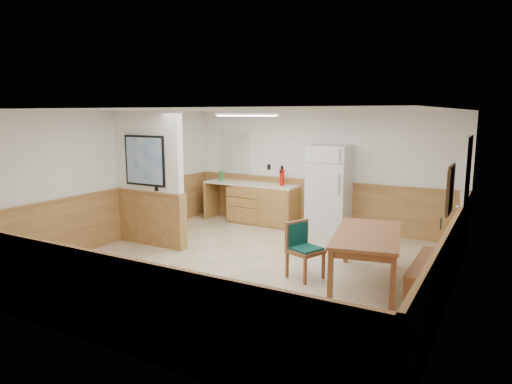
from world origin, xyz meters
The scene contains 20 objects.
ground centered at (0.00, 0.00, 0.00)m, with size 6.00×6.00×0.00m, color beige.
ceiling centered at (0.00, 0.00, 2.50)m, with size 6.00×6.00×0.02m, color white.
back_wall centered at (0.00, 3.00, 1.25)m, with size 6.00×0.02×2.50m, color white.
right_wall centered at (3.00, 0.00, 1.25)m, with size 0.02×6.00×2.50m, color white.
left_wall centered at (-3.00, 0.00, 1.25)m, with size 0.02×6.00×2.50m, color white.
wainscot_back centered at (0.00, 2.98, 0.50)m, with size 6.00×0.04×1.00m, color tan.
wainscot_right centered at (2.98, 0.00, 0.50)m, with size 0.04×6.00×1.00m, color tan.
wainscot_left centered at (-2.98, 0.00, 0.50)m, with size 0.04×6.00×1.00m, color tan.
partition_wall centered at (-2.25, 0.19, 1.23)m, with size 1.50×0.20×2.50m.
kitchen_counter centered at (-1.21, 2.68, 0.46)m, with size 2.20×0.61×1.00m.
exterior_door centered at (2.96, 1.90, 1.05)m, with size 0.07×1.02×2.15m.
kitchen_window centered at (-2.10, 2.98, 1.55)m, with size 0.80×0.04×1.00m.
wall_painting centered at (2.97, -0.30, 1.55)m, with size 0.04×0.50×0.60m.
fluorescent_fixture centered at (-0.80, 1.30, 2.45)m, with size 1.20×0.30×0.09m.
refrigerator centered at (0.38, 2.63, 0.91)m, with size 0.81×0.73×1.82m.
dining_table centered at (1.85, 0.22, 0.66)m, with size 1.24×1.95×0.75m.
dining_bench centered at (2.68, 0.25, 0.34)m, with size 0.33×1.51×0.45m.
dining_chair centered at (0.92, -0.01, 0.49)m, with size 0.72×0.61×0.85m.
fire_extinguisher centered at (-0.73, 2.71, 1.09)m, with size 0.13×0.13×0.43m.
soap_bottle centered at (-2.26, 2.63, 1.02)m, with size 0.07×0.07×0.24m, color #198C3A.
Camera 1 is at (3.56, -6.13, 2.45)m, focal length 32.00 mm.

